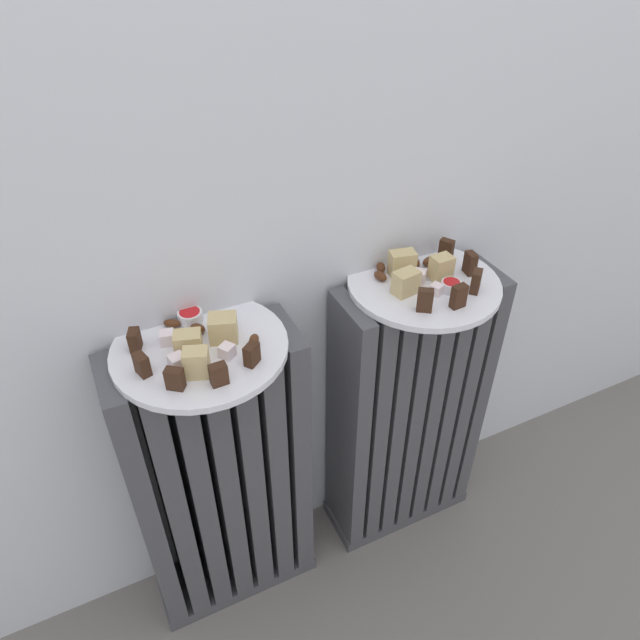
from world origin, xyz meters
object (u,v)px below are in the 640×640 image
radiator_left (222,483)px  plate_left (200,348)px  jam_bowl_left (190,316)px  plate_right (424,284)px  radiator_right (407,414)px  fork (418,265)px  jam_bowl_right (451,286)px

radiator_left → plate_left: plate_left is taller
plate_left → jam_bowl_left: size_ratio=6.87×
plate_right → jam_bowl_left: jam_bowl_left is taller
radiator_right → fork: 0.36m
radiator_right → fork: fork is taller
plate_left → fork: size_ratio=3.11×
jam_bowl_right → radiator_right: bearing=119.9°
radiator_left → plate_left: size_ratio=2.38×
plate_left → jam_bowl_right: 0.46m
jam_bowl_left → jam_bowl_right: 0.46m
plate_right → fork: 0.05m
jam_bowl_right → fork: 0.10m
jam_bowl_right → plate_left: bearing=174.3°
radiator_left → fork: 0.57m
radiator_right → jam_bowl_right: bearing=-60.1°
radiator_right → jam_bowl_right: size_ratio=18.70×
plate_right → jam_bowl_right: 0.06m
plate_right → fork: (0.02, 0.05, 0.01)m
radiator_left → plate_right: size_ratio=2.38×
radiator_left → jam_bowl_left: size_ratio=16.34×
radiator_left → fork: bearing=6.5°
radiator_right → jam_bowl_left: size_ratio=16.34×
radiator_left → plate_left: (0.00, 0.00, 0.35)m
radiator_left → plate_right: 0.55m
jam_bowl_right → plate_right: bearing=119.9°
plate_left → fork: (0.45, 0.05, 0.01)m
plate_right → fork: fork is taller
plate_left → fork: 0.45m
radiator_left → jam_bowl_left: bearing=86.0°
plate_left → jam_bowl_left: (0.00, 0.07, 0.02)m
plate_right → jam_bowl_right: jam_bowl_right is taller
plate_left → jam_bowl_left: 0.07m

